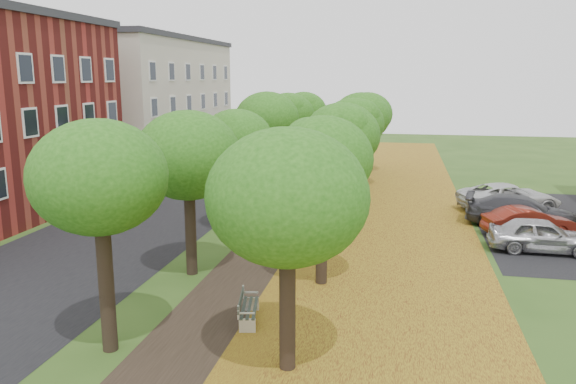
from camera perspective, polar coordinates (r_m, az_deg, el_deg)
The scene contains 13 objects.
ground at distance 15.33m, azimuth -10.03°, elevation -16.23°, with size 120.00×120.00×0.00m, color #2D4C19.
street_asphalt at distance 31.15m, azimuth -12.91°, elevation -1.87°, with size 8.00×70.00×0.01m, color black.
footpath at distance 28.93m, azimuth 0.79°, elevation -2.60°, with size 3.20×70.00×0.01m, color black.
leaf_verge at distance 28.47m, azimuth 10.74°, elevation -3.05°, with size 7.50×70.00×0.01m, color #AB971F.
parking_lot at distance 30.60m, azimuth 26.91°, elevation -3.10°, with size 9.00×16.00×0.01m, color black.
tree_row_west at distance 28.65m, azimuth -3.54°, elevation 6.15°, with size 3.56×33.56×5.94m.
tree_row_east at distance 27.81m, azimuth 6.11°, elevation 5.94°, with size 3.56×33.56×5.94m.
building_cream at distance 50.69m, azimuth -14.72°, elevation 9.10°, with size 10.30×20.30×10.40m.
bench at distance 16.97m, azimuth -4.15°, elevation -11.67°, with size 0.80×1.76×0.80m.
car_silver at distance 25.45m, azimuth 24.33°, elevation -4.01°, with size 1.68×4.17×1.42m, color #ACACB1.
car_red at distance 27.69m, azimuth 23.27°, elevation -2.82°, with size 1.40×4.01×1.32m, color maroon.
car_grey at distance 29.31m, azimuth 22.62°, elevation -1.83°, with size 2.10×5.16×1.50m, color #333338.
car_white at distance 32.45m, azimuth 21.54°, elevation -0.52°, with size 2.47×5.37×1.49m, color silver.
Camera 1 is at (5.14, -12.56, 7.12)m, focal length 35.00 mm.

